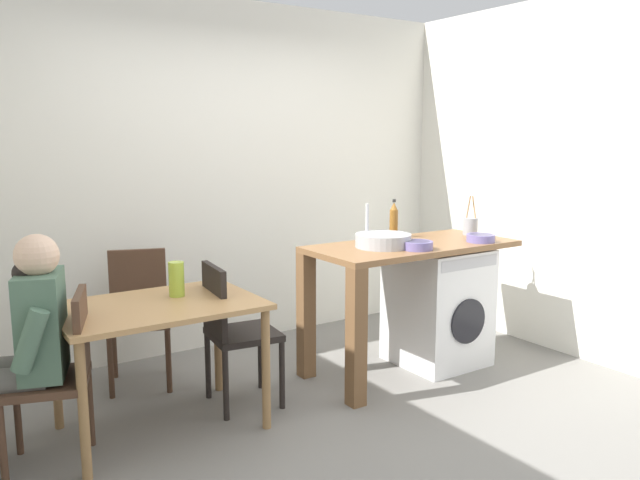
% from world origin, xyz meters
% --- Properties ---
extents(ground_plane, '(5.46, 5.46, 0.00)m').
position_xyz_m(ground_plane, '(0.00, 0.00, 0.00)').
color(ground_plane, slate).
extents(wall_back, '(4.60, 0.10, 2.70)m').
position_xyz_m(wall_back, '(0.00, 1.75, 1.35)').
color(wall_back, silver).
rests_on(wall_back, ground_plane).
extents(wall_counter_side, '(0.10, 3.80, 2.70)m').
position_xyz_m(wall_counter_side, '(2.15, 0.00, 1.35)').
color(wall_counter_side, silver).
rests_on(wall_counter_side, ground_plane).
extents(dining_table, '(1.10, 0.76, 0.74)m').
position_xyz_m(dining_table, '(-0.93, 0.51, 0.64)').
color(dining_table, tan).
rests_on(dining_table, ground_plane).
extents(chair_person_seat, '(0.50, 0.50, 0.90)m').
position_xyz_m(chair_person_seat, '(-1.48, 0.39, 0.51)').
color(chair_person_seat, '#4C3323').
rests_on(chair_person_seat, ground_plane).
extents(chair_opposite, '(0.44, 0.44, 0.90)m').
position_xyz_m(chair_opposite, '(-0.46, 0.57, 0.51)').
color(chair_opposite, black).
rests_on(chair_opposite, ground_plane).
extents(chair_spare_by_wall, '(0.51, 0.51, 0.90)m').
position_xyz_m(chair_spare_by_wall, '(-0.81, 1.28, 0.51)').
color(chair_spare_by_wall, '#4C3323').
rests_on(chair_spare_by_wall, ground_plane).
extents(seated_person, '(0.56, 0.54, 1.20)m').
position_xyz_m(seated_person, '(-1.64, 0.44, 0.67)').
color(seated_person, '#595651').
rests_on(seated_person, ground_plane).
extents(kitchen_counter, '(1.50, 0.68, 0.92)m').
position_xyz_m(kitchen_counter, '(0.67, 0.44, 0.76)').
color(kitchen_counter, brown).
rests_on(kitchen_counter, ground_plane).
extents(washing_machine, '(0.60, 0.61, 0.86)m').
position_xyz_m(washing_machine, '(1.14, 0.44, 0.43)').
color(washing_machine, white).
rests_on(washing_machine, ground_plane).
extents(sink_basin, '(0.38, 0.38, 0.09)m').
position_xyz_m(sink_basin, '(0.62, 0.44, 0.97)').
color(sink_basin, '#9EA0A5').
rests_on(sink_basin, kitchen_counter).
extents(tap, '(0.02, 0.02, 0.28)m').
position_xyz_m(tap, '(0.62, 0.62, 1.06)').
color(tap, '#B2B2B7').
rests_on(tap, kitchen_counter).
extents(bottle_tall_green, '(0.06, 0.06, 0.29)m').
position_xyz_m(bottle_tall_green, '(0.93, 0.71, 1.05)').
color(bottle_tall_green, brown).
rests_on(bottle_tall_green, kitchen_counter).
extents(mixing_bowl, '(0.21, 0.21, 0.06)m').
position_xyz_m(mixing_bowl, '(0.75, 0.24, 0.95)').
color(mixing_bowl, slate).
rests_on(mixing_bowl, kitchen_counter).
extents(utensil_crock, '(0.11, 0.11, 0.30)m').
position_xyz_m(utensil_crock, '(1.51, 0.49, 0.99)').
color(utensil_crock, gray).
rests_on(utensil_crock, kitchen_counter).
extents(colander, '(0.20, 0.20, 0.06)m').
position_xyz_m(colander, '(1.33, 0.22, 0.95)').
color(colander, slate).
rests_on(colander, kitchen_counter).
extents(vase, '(0.09, 0.09, 0.20)m').
position_xyz_m(vase, '(-0.78, 0.61, 0.84)').
color(vase, '#A8C63D').
rests_on(vase, dining_table).
extents(scissors, '(0.15, 0.06, 0.01)m').
position_xyz_m(scissors, '(0.83, 0.34, 0.92)').
color(scissors, '#B2B2B7').
rests_on(scissors, kitchen_counter).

